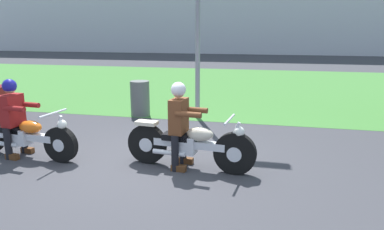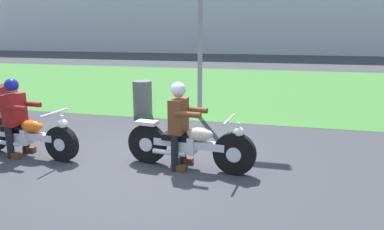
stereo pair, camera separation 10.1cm
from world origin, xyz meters
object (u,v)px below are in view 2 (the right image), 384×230
(trash_can, at_px, (143,98))
(rider_lead, at_px, (180,118))
(motorcycle_lead, at_px, (189,145))
(motorcycle_follow, at_px, (25,135))
(rider_follow, at_px, (15,111))

(trash_can, bearing_deg, rider_lead, -59.60)
(rider_lead, distance_m, trash_can, 3.84)
(motorcycle_lead, distance_m, motorcycle_follow, 2.99)
(motorcycle_follow, distance_m, rider_follow, 0.46)
(rider_lead, height_order, trash_can, rider_lead)
(motorcycle_lead, height_order, trash_can, trash_can)
(motorcycle_follow, bearing_deg, trash_can, 81.59)
(motorcycle_lead, relative_size, rider_follow, 1.57)
(motorcycle_lead, distance_m, rider_lead, 0.46)
(rider_lead, height_order, rider_follow, rider_lead)
(trash_can, bearing_deg, motorcycle_follow, -104.41)
(rider_follow, relative_size, trash_can, 1.52)
(motorcycle_lead, xyz_separation_m, motorcycle_follow, (-2.98, -0.12, -0.02))
(motorcycle_lead, relative_size, motorcycle_follow, 0.99)
(motorcycle_follow, bearing_deg, rider_lead, 8.86)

